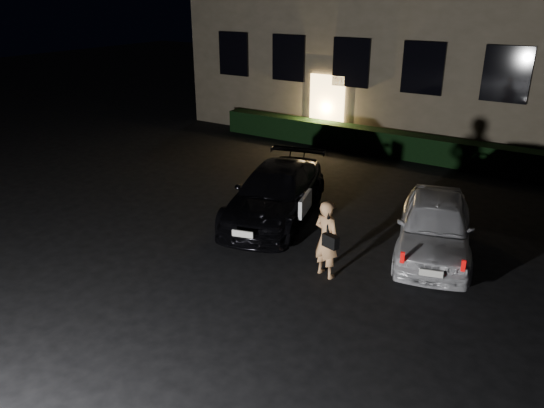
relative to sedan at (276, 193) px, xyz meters
The scene contains 5 objects.
ground 3.89m from the sedan, 72.81° to the right, with size 80.00×80.00×0.00m, color black.
hedge 6.93m from the sedan, 80.58° to the left, with size 15.00×0.70×0.85m, color black.
sedan is the anchor object (origin of this frame).
hatch 3.96m from the sedan, ahead, with size 2.51×4.11×1.31m.
man 3.13m from the sedan, 38.53° to the right, with size 0.68×0.55×1.63m.
Camera 1 is at (5.54, -6.81, 5.37)m, focal length 35.00 mm.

